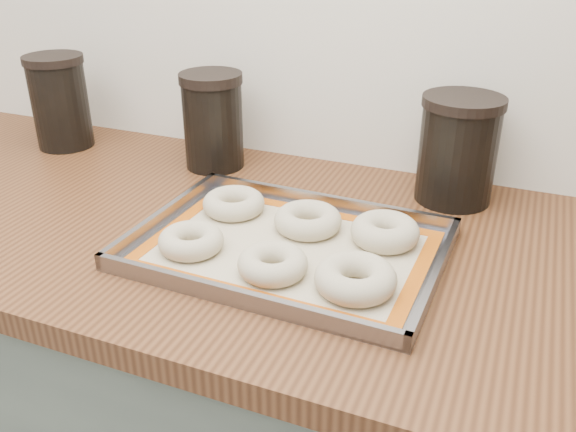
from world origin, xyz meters
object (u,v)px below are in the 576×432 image
at_px(canister_right, 458,149).
at_px(canister_mid, 213,120).
at_px(bagel_front_mid, 273,264).
at_px(bagel_back_right, 385,232).
at_px(canister_left, 60,101).
at_px(baking_tray, 288,247).
at_px(bagel_front_left, 191,241).
at_px(bagel_back_mid, 308,220).
at_px(bagel_front_right, 355,278).
at_px(bagel_back_left, 234,203).

bearing_deg(canister_right, canister_mid, -177.66).
height_order(bagel_front_mid, bagel_back_right, bagel_back_right).
bearing_deg(canister_right, canister_left, -177.29).
distance_m(canister_left, canister_mid, 0.36).
height_order(baking_tray, bagel_back_right, bagel_back_right).
xyz_separation_m(canister_mid, canister_right, (0.47, 0.02, -0.00)).
relative_size(baking_tray, canister_right, 2.49).
distance_m(bagel_front_left, canister_left, 0.59).
relative_size(bagel_back_mid, canister_left, 0.55).
distance_m(bagel_front_left, canister_right, 0.49).
relative_size(bagel_front_left, canister_mid, 0.52).
height_order(bagel_front_right, bagel_back_left, bagel_front_right).
xyz_separation_m(canister_left, canister_right, (0.83, 0.04, -0.00)).
bearing_deg(canister_mid, baking_tray, -44.71).
bearing_deg(canister_left, bagel_back_mid, -15.66).
relative_size(baking_tray, bagel_front_right, 4.18).
xyz_separation_m(bagel_front_right, canister_left, (-0.76, 0.32, 0.08)).
xyz_separation_m(baking_tray, bagel_front_right, (0.13, -0.07, 0.02)).
bearing_deg(bagel_front_left, bagel_front_mid, -6.24).
bearing_deg(bagel_front_right, canister_mid, 139.62).
height_order(bagel_back_mid, canister_right, canister_right).
height_order(bagel_front_left, bagel_back_right, bagel_back_right).
relative_size(baking_tray, bagel_front_mid, 4.69).
relative_size(bagel_back_left, bagel_back_right, 0.99).
relative_size(bagel_back_mid, canister_mid, 0.58).
distance_m(bagel_front_right, canister_right, 0.37).
height_order(baking_tray, canister_left, canister_left).
relative_size(bagel_front_right, canister_right, 0.60).
bearing_deg(bagel_front_left, canister_mid, 112.52).
bearing_deg(bagel_front_left, canister_left, 148.25).
distance_m(bagel_back_left, bagel_back_mid, 0.14).
bearing_deg(canister_left, bagel_front_left, -31.75).
distance_m(bagel_front_mid, canister_mid, 0.45).
bearing_deg(bagel_front_mid, baking_tray, 95.84).
bearing_deg(bagel_front_right, canister_right, 78.12).
xyz_separation_m(bagel_front_left, bagel_back_right, (0.27, 0.13, 0.00)).
bearing_deg(canister_left, bagel_back_left, -18.44).
bearing_deg(canister_mid, bagel_back_left, -53.74).
bearing_deg(canister_left, canister_right, 2.71).
height_order(bagel_front_mid, bagel_front_right, bagel_front_right).
bearing_deg(bagel_back_right, bagel_front_right, -91.76).
bearing_deg(canister_right, bagel_front_mid, -118.29).
xyz_separation_m(bagel_back_mid, canister_right, (0.20, 0.22, 0.07)).
relative_size(bagel_back_right, canister_mid, 0.56).
xyz_separation_m(bagel_back_left, bagel_back_mid, (0.14, -0.01, 0.00)).
xyz_separation_m(bagel_front_left, bagel_back_mid, (0.14, 0.13, 0.00)).
height_order(bagel_front_mid, bagel_back_mid, same).
distance_m(bagel_back_right, canister_right, 0.23).
bearing_deg(bagel_back_right, canister_right, 71.64).
distance_m(bagel_back_left, bagel_back_right, 0.26).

